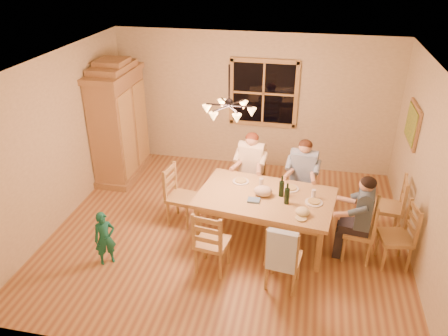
% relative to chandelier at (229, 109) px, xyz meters
% --- Properties ---
extents(floor, '(5.50, 5.50, 0.00)m').
position_rel_chandelier_xyz_m(floor, '(0.00, 0.00, -2.08)').
color(floor, brown).
rests_on(floor, ground).
extents(ceiling, '(5.50, 5.00, 0.02)m').
position_rel_chandelier_xyz_m(ceiling, '(0.00, 0.00, 0.62)').
color(ceiling, white).
rests_on(ceiling, wall_back).
extents(wall_back, '(5.50, 0.02, 2.70)m').
position_rel_chandelier_xyz_m(wall_back, '(0.00, 2.50, -0.73)').
color(wall_back, '#BFB087').
rests_on(wall_back, floor).
extents(wall_left, '(0.02, 5.00, 2.70)m').
position_rel_chandelier_xyz_m(wall_left, '(-2.75, 0.00, -0.73)').
color(wall_left, '#BFB087').
rests_on(wall_left, floor).
extents(wall_right, '(0.02, 5.00, 2.70)m').
position_rel_chandelier_xyz_m(wall_right, '(2.75, 0.00, -0.73)').
color(wall_right, '#BFB087').
rests_on(wall_right, floor).
extents(window, '(1.30, 0.06, 1.30)m').
position_rel_chandelier_xyz_m(window, '(0.20, 2.47, -0.53)').
color(window, black).
rests_on(window, wall_back).
extents(painting, '(0.06, 0.78, 0.64)m').
position_rel_chandelier_xyz_m(painting, '(2.71, 1.20, -0.48)').
color(painting, olive).
rests_on(painting, wall_right).
extents(chandelier, '(0.77, 0.68, 0.71)m').
position_rel_chandelier_xyz_m(chandelier, '(0.00, 0.00, 0.00)').
color(chandelier, black).
rests_on(chandelier, ceiling).
extents(armoire, '(0.66, 1.40, 2.30)m').
position_rel_chandelier_xyz_m(armoire, '(-2.42, 1.52, -1.02)').
color(armoire, olive).
rests_on(armoire, floor).
extents(dining_table, '(2.16, 1.49, 0.76)m').
position_rel_chandelier_xyz_m(dining_table, '(0.58, -0.05, -1.41)').
color(dining_table, '#AD7E4D').
rests_on(dining_table, floor).
extents(chair_far_left, '(0.49, 0.47, 0.99)m').
position_rel_chandelier_xyz_m(chair_far_left, '(0.20, 0.96, -1.77)').
color(chair_far_left, tan).
rests_on(chair_far_left, floor).
extents(chair_far_right, '(0.49, 0.47, 0.99)m').
position_rel_chandelier_xyz_m(chair_far_right, '(1.09, 0.84, -1.77)').
color(chair_far_right, tan).
rests_on(chair_far_right, floor).
extents(chair_near_left, '(0.49, 0.47, 0.99)m').
position_rel_chandelier_xyz_m(chair_near_left, '(-0.05, -0.92, -1.77)').
color(chair_near_left, tan).
rests_on(chair_near_left, floor).
extents(chair_near_right, '(0.49, 0.47, 0.99)m').
position_rel_chandelier_xyz_m(chair_near_right, '(0.95, -1.06, -1.77)').
color(chair_near_right, tan).
rests_on(chair_near_right, floor).
extents(chair_end_left, '(0.47, 0.49, 0.99)m').
position_rel_chandelier_xyz_m(chair_end_left, '(-0.81, 0.14, -1.77)').
color(chair_end_left, tan).
rests_on(chair_end_left, floor).
extents(chair_end_right, '(0.47, 0.49, 0.99)m').
position_rel_chandelier_xyz_m(chair_end_right, '(1.96, -0.23, -1.77)').
color(chair_end_right, tan).
rests_on(chair_end_right, floor).
extents(adult_woman, '(0.43, 0.47, 0.87)m').
position_rel_chandelier_xyz_m(adult_woman, '(0.20, 0.96, -1.24)').
color(adult_woman, beige).
rests_on(adult_woman, floor).
extents(adult_plaid_man, '(0.43, 0.47, 0.87)m').
position_rel_chandelier_xyz_m(adult_plaid_man, '(1.09, 0.84, -1.24)').
color(adult_plaid_man, '#356293').
rests_on(adult_plaid_man, floor).
extents(adult_slate_man, '(0.47, 0.43, 0.87)m').
position_rel_chandelier_xyz_m(adult_slate_man, '(1.96, -0.23, -1.24)').
color(adult_slate_man, '#44596D').
rests_on(adult_slate_man, floor).
extents(towel, '(0.39, 0.15, 0.58)m').
position_rel_chandelier_xyz_m(towel, '(0.92, -1.24, -1.38)').
color(towel, '#B9D9FA').
rests_on(towel, chair_near_right).
extents(wine_bottle_a, '(0.08, 0.08, 0.33)m').
position_rel_chandelier_xyz_m(wine_bottle_a, '(0.80, 0.01, -1.15)').
color(wine_bottle_a, black).
rests_on(wine_bottle_a, dining_table).
extents(wine_bottle_b, '(0.08, 0.08, 0.33)m').
position_rel_chandelier_xyz_m(wine_bottle_b, '(0.90, -0.19, -1.15)').
color(wine_bottle_b, black).
rests_on(wine_bottle_b, dining_table).
extents(plate_woman, '(0.26, 0.26, 0.02)m').
position_rel_chandelier_xyz_m(plate_woman, '(0.14, 0.30, -1.31)').
color(plate_woman, white).
rests_on(plate_woman, dining_table).
extents(plate_plaid, '(0.26, 0.26, 0.02)m').
position_rel_chandelier_xyz_m(plate_plaid, '(0.93, 0.23, -1.31)').
color(plate_plaid, white).
rests_on(plate_plaid, dining_table).
extents(plate_slate, '(0.26, 0.26, 0.02)m').
position_rel_chandelier_xyz_m(plate_slate, '(1.29, -0.10, -1.31)').
color(plate_slate, white).
rests_on(plate_slate, dining_table).
extents(wine_glass_a, '(0.06, 0.06, 0.14)m').
position_rel_chandelier_xyz_m(wine_glass_a, '(0.47, 0.23, -1.25)').
color(wine_glass_a, silver).
rests_on(wine_glass_a, dining_table).
extents(wine_glass_b, '(0.06, 0.06, 0.14)m').
position_rel_chandelier_xyz_m(wine_glass_b, '(1.27, 0.04, -1.25)').
color(wine_glass_b, silver).
rests_on(wine_glass_b, dining_table).
extents(cap, '(0.20, 0.20, 0.11)m').
position_rel_chandelier_xyz_m(cap, '(1.14, -0.45, -1.26)').
color(cap, beige).
rests_on(cap, dining_table).
extents(napkin, '(0.20, 0.16, 0.03)m').
position_rel_chandelier_xyz_m(napkin, '(0.42, -0.23, -1.30)').
color(napkin, slate).
rests_on(napkin, dining_table).
extents(cloth_bundle, '(0.28, 0.22, 0.15)m').
position_rel_chandelier_xyz_m(cloth_bundle, '(0.53, -0.04, -1.24)').
color(cloth_bundle, '#C0A98B').
rests_on(cloth_bundle, dining_table).
extents(child, '(0.36, 0.34, 0.83)m').
position_rel_chandelier_xyz_m(child, '(-1.57, -1.09, -1.66)').
color(child, '#176856').
rests_on(child, floor).
extents(chair_spare_front, '(0.48, 0.50, 0.99)m').
position_rel_chandelier_xyz_m(chair_spare_front, '(2.45, -0.30, -1.77)').
color(chair_spare_front, tan).
rests_on(chair_spare_front, floor).
extents(chair_spare_back, '(0.46, 0.48, 0.99)m').
position_rel_chandelier_xyz_m(chair_spare_back, '(2.45, 0.51, -1.77)').
color(chair_spare_back, tan).
rests_on(chair_spare_back, floor).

